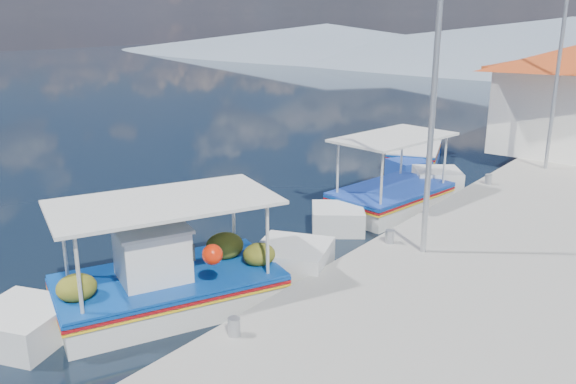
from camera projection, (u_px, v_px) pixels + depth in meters
The scene contains 8 objects.
ground at pixel (204, 251), 14.00m from camera, with size 160.00×160.00×0.00m, color black.
quay at pixel (540, 225), 14.97m from camera, with size 5.00×44.00×0.50m, color gray.
bollards at pixel (450, 201), 15.53m from camera, with size 0.20×17.20×0.30m.
main_caique at pixel (171, 285), 11.20m from camera, with size 3.97×6.57×2.37m.
caique_green_canopy at pixel (392, 198), 16.78m from camera, with size 2.49×6.33×2.39m.
caique_blue_hull at pixel (416, 156), 22.08m from camera, with size 2.96×5.36×1.02m.
lamp_post_near at pixel (429, 93), 11.74m from camera, with size 1.21×0.14×6.00m.
lamp_post_far at pixel (556, 64), 18.53m from camera, with size 1.21×0.14×6.00m.
Camera 1 is at (9.59, -9.03, 5.34)m, focal length 37.14 mm.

